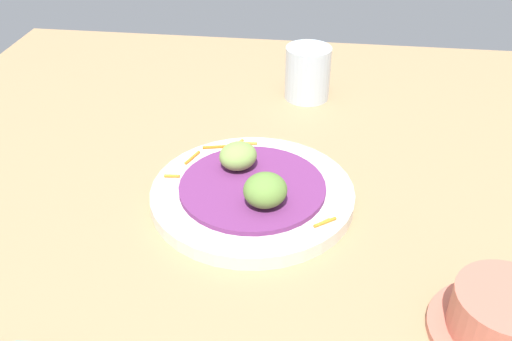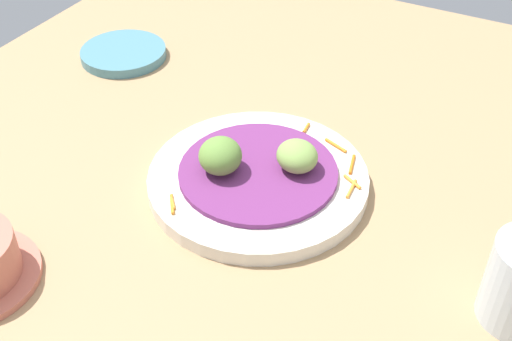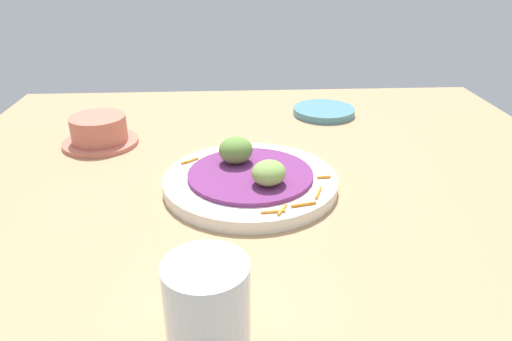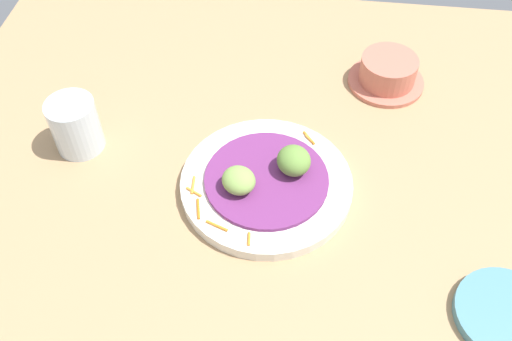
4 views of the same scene
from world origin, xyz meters
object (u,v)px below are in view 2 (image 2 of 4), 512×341
at_px(guac_scoop_left, 220,156).
at_px(main_plate, 258,180).
at_px(guac_scoop_center, 296,158).
at_px(side_plate_small, 124,53).

bearing_deg(guac_scoop_left, main_plate, 118.45).
bearing_deg(guac_scoop_left, guac_scoop_center, 118.45).
height_order(guac_scoop_left, guac_scoop_center, guac_scoop_left).
xyz_separation_m(main_plate, side_plate_small, (-0.17, -0.33, -0.00)).
bearing_deg(guac_scoop_center, guac_scoop_left, -61.55).
xyz_separation_m(main_plate, guac_scoop_center, (-0.02, 0.04, 0.03)).
bearing_deg(main_plate, guac_scoop_left, -61.55).
relative_size(main_plate, guac_scoop_center, 5.08).
height_order(main_plate, side_plate_small, main_plate).
height_order(guac_scoop_center, side_plate_small, guac_scoop_center).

